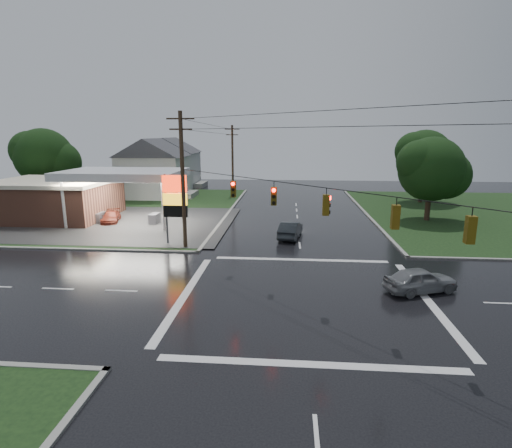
# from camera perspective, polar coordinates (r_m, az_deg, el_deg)

# --- Properties ---
(ground) EXTENTS (120.00, 120.00, 0.00)m
(ground) POSITION_cam_1_polar(r_m,az_deg,el_deg) (23.74, 6.91, -10.28)
(ground) COLOR black
(ground) RESTS_ON ground
(grass_nw) EXTENTS (36.00, 36.00, 0.08)m
(grass_nw) POSITION_cam_1_polar(r_m,az_deg,el_deg) (54.75, -22.51, 2.11)
(grass_nw) COLOR black
(grass_nw) RESTS_ON ground
(gas_station) EXTENTS (26.20, 18.00, 5.60)m
(gas_station) POSITION_cam_1_polar(r_m,az_deg,el_deg) (48.77, -25.75, 3.60)
(gas_station) COLOR #2D2D2D
(gas_station) RESTS_ON ground
(pylon_sign) EXTENTS (2.00, 0.35, 6.00)m
(pylon_sign) POSITION_cam_1_polar(r_m,az_deg,el_deg) (34.11, -11.50, 3.67)
(pylon_sign) COLOR #59595E
(pylon_sign) RESTS_ON ground
(utility_pole_nw) EXTENTS (2.20, 0.32, 11.00)m
(utility_pole_nw) POSITION_cam_1_polar(r_m,az_deg,el_deg) (32.66, -10.42, 6.35)
(utility_pole_nw) COLOR #382619
(utility_pole_nw) RESTS_ON ground
(utility_pole_n) EXTENTS (2.20, 0.32, 10.50)m
(utility_pole_n) POSITION_cam_1_polar(r_m,az_deg,el_deg) (60.56, -3.37, 9.17)
(utility_pole_n) COLOR #382619
(utility_pole_n) RESTS_ON ground
(traffic_signals) EXTENTS (26.87, 26.87, 1.47)m
(traffic_signals) POSITION_cam_1_polar(r_m,az_deg,el_deg) (22.02, 7.41, 5.42)
(traffic_signals) COLOR black
(traffic_signals) RESTS_ON ground
(house_near) EXTENTS (11.05, 8.48, 8.60)m
(house_near) POSITION_cam_1_polar(r_m,az_deg,el_deg) (61.37, -14.37, 7.85)
(house_near) COLOR silver
(house_near) RESTS_ON ground
(house_far) EXTENTS (11.05, 8.48, 8.60)m
(house_far) POSITION_cam_1_polar(r_m,az_deg,el_deg) (73.07, -12.06, 8.70)
(house_far) COLOR silver
(house_far) RESTS_ON ground
(tree_nw_behind) EXTENTS (8.93, 7.60, 10.00)m
(tree_nw_behind) POSITION_cam_1_polar(r_m,az_deg,el_deg) (61.43, -27.90, 8.45)
(tree_nw_behind) COLOR black
(tree_nw_behind) RESTS_ON ground
(tree_ne_near) EXTENTS (7.99, 6.80, 8.98)m
(tree_ne_near) POSITION_cam_1_polar(r_m,az_deg,el_deg) (46.52, 23.93, 7.13)
(tree_ne_near) COLOR black
(tree_ne_near) RESTS_ON ground
(tree_ne_far) EXTENTS (8.46, 7.20, 9.80)m
(tree_ne_far) POSITION_cam_1_polar(r_m,az_deg,el_deg) (58.79, 23.01, 8.78)
(tree_ne_far) COLOR black
(tree_ne_far) RESTS_ON ground
(car_north) EXTENTS (2.38, 4.76, 1.50)m
(car_north) POSITION_cam_1_polar(r_m,az_deg,el_deg) (36.35, 4.94, -0.81)
(car_north) COLOR black
(car_north) RESTS_ON ground
(car_crossing) EXTENTS (4.70, 3.11, 1.49)m
(car_crossing) POSITION_cam_1_polar(r_m,az_deg,el_deg) (25.94, 22.43, -7.40)
(car_crossing) COLOR gray
(car_crossing) RESTS_ON ground
(car_pump) EXTENTS (2.65, 4.37, 1.18)m
(car_pump) POSITION_cam_1_polar(r_m,az_deg,el_deg) (45.26, -20.01, 0.96)
(car_pump) COLOR maroon
(car_pump) RESTS_ON ground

